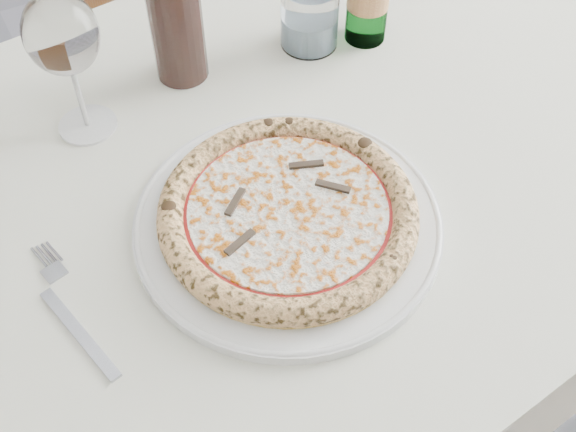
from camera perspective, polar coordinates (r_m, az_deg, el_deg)
name	(u,v)px	position (r m, az deg, el deg)	size (l,w,h in m)	color
floor	(280,426)	(1.52, -0.62, -16.27)	(5.00, 6.00, 0.02)	#4B4C57
dining_table	(251,218)	(0.94, -2.91, -0.18)	(1.47, 0.97, 0.76)	brown
plate	(288,222)	(0.81, 0.00, -0.50)	(0.35, 0.35, 0.02)	silver
pizza	(288,212)	(0.79, 0.00, 0.29)	(0.29, 0.29, 0.03)	#F3C371
fork	(71,313)	(0.78, -16.78, -7.33)	(0.04, 0.19, 0.00)	#9296A2
wine_glass	(62,37)	(0.87, -17.43, 13.35)	(0.09, 0.09, 0.19)	silver
tumbler	(309,20)	(1.03, 1.71, 15.22)	(0.08, 0.08, 0.09)	silver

